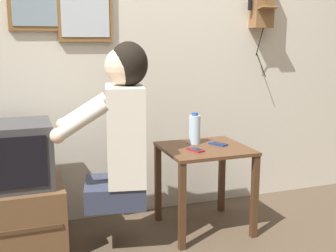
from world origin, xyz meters
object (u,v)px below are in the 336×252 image
(person, at_px, (121,126))
(wall_phone_antique, at_px, (262,0))
(cell_phone_held, at_px, (195,150))
(cell_phone_spare, at_px, (218,144))
(water_bottle, at_px, (195,129))
(television, at_px, (11,155))

(person, height_order, wall_phone_antique, wall_phone_antique)
(cell_phone_held, relative_size, cell_phone_spare, 0.99)
(wall_phone_antique, height_order, water_bottle, wall_phone_antique)
(person, relative_size, cell_phone_held, 7.22)
(water_bottle, bearing_deg, person, -162.56)
(television, relative_size, cell_phone_held, 3.48)
(cell_phone_spare, bearing_deg, cell_phone_held, 176.72)
(cell_phone_held, bearing_deg, wall_phone_antique, 12.77)
(television, height_order, cell_phone_held, television)
(television, distance_m, cell_phone_held, 1.13)
(person, distance_m, cell_phone_held, 0.52)
(person, bearing_deg, wall_phone_antique, -58.68)
(wall_phone_antique, xyz_separation_m, cell_phone_spare, (-0.52, -0.36, -0.99))
(television, bearing_deg, water_bottle, 0.86)
(person, bearing_deg, cell_phone_spare, -71.70)
(person, distance_m, cell_phone_spare, 0.72)
(person, bearing_deg, cell_phone_held, -79.43)
(cell_phone_held, xyz_separation_m, water_bottle, (0.07, 0.18, 0.10))
(water_bottle, bearing_deg, television, -179.14)
(cell_phone_spare, bearing_deg, water_bottle, 119.56)
(wall_phone_antique, height_order, cell_phone_held, wall_phone_antique)
(television, height_order, cell_phone_spare, television)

